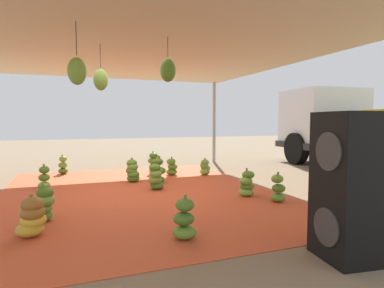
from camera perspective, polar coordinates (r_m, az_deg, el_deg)
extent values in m
plane|color=#7F6B51|center=(7.44, 14.12, -6.68)|extent=(40.00, 40.00, 0.00)
cube|color=#D1512D|center=(6.26, -9.32, -8.59)|extent=(6.44, 4.99, 0.01)
cylinder|color=#9EA0A5|center=(10.77, 3.95, 3.83)|extent=(0.10, 0.10, 2.66)
cube|color=beige|center=(6.25, -9.62, 16.20)|extent=(8.00, 7.00, 0.06)
cylinder|color=#4C422D|center=(5.77, -16.00, 14.84)|extent=(0.01, 0.01, 0.39)
ellipsoid|color=#75A83D|center=(5.71, -15.92, 10.93)|extent=(0.24, 0.24, 0.36)
cylinder|color=#4C422D|center=(4.61, -19.90, 17.26)|extent=(0.01, 0.01, 0.44)
ellipsoid|color=#75A83D|center=(4.53, -19.77, 12.11)|extent=(0.24, 0.24, 0.36)
cylinder|color=#4C422D|center=(5.12, -4.33, 16.87)|extent=(0.01, 0.01, 0.31)
ellipsoid|color=#518428|center=(5.06, -4.31, 12.96)|extent=(0.24, 0.24, 0.36)
ellipsoid|color=#518428|center=(4.92, -25.11, -11.47)|extent=(0.39, 0.39, 0.15)
ellipsoid|color=#60932D|center=(4.88, -25.06, -10.35)|extent=(0.37, 0.37, 0.15)
ellipsoid|color=#6B9E38|center=(4.84, -24.61, -9.18)|extent=(0.33, 0.33, 0.15)
ellipsoid|color=#477523|center=(4.86, -24.67, -7.89)|extent=(0.31, 0.31, 0.15)
cylinder|color=olive|center=(4.83, -24.99, -7.23)|extent=(0.04, 0.04, 0.12)
ellipsoid|color=#477523|center=(7.36, -10.41, -6.00)|extent=(0.39, 0.39, 0.17)
ellipsoid|color=#518428|center=(7.33, -10.39, -5.36)|extent=(0.35, 0.35, 0.17)
ellipsoid|color=#60932D|center=(7.34, -10.69, -4.68)|extent=(0.37, 0.37, 0.17)
ellipsoid|color=#6B9E38|center=(7.31, -10.51, -4.03)|extent=(0.35, 0.35, 0.17)
ellipsoid|color=#60932D|center=(7.32, -10.66, -3.34)|extent=(0.33, 0.33, 0.17)
cylinder|color=olive|center=(7.31, -10.65, -2.87)|extent=(0.04, 0.04, 0.12)
ellipsoid|color=#477523|center=(7.12, -5.97, -6.32)|extent=(0.29, 0.29, 0.16)
ellipsoid|color=#518428|center=(7.11, -5.66, -4.73)|extent=(0.34, 0.34, 0.16)
ellipsoid|color=#477523|center=(7.10, -6.03, -3.16)|extent=(0.32, 0.32, 0.16)
cylinder|color=olive|center=(7.08, -5.79, -2.68)|extent=(0.04, 0.04, 0.12)
ellipsoid|color=gold|center=(4.36, -26.90, -13.36)|extent=(0.33, 0.33, 0.18)
ellipsoid|color=gold|center=(4.34, -26.39, -12.03)|extent=(0.35, 0.35, 0.18)
ellipsoid|color=#996628|center=(4.28, -26.50, -10.88)|extent=(0.31, 0.31, 0.18)
ellipsoid|color=#996628|center=(4.27, -26.51, -9.55)|extent=(0.31, 0.31, 0.18)
cylinder|color=olive|center=(4.26, -26.71, -8.76)|extent=(0.04, 0.04, 0.12)
ellipsoid|color=#75A83D|center=(8.17, 2.30, -4.94)|extent=(0.27, 0.27, 0.17)
ellipsoid|color=#6B9E38|center=(8.19, 2.45, -4.36)|extent=(0.32, 0.32, 0.17)
ellipsoid|color=#6B9E38|center=(8.15, 2.20, -3.86)|extent=(0.30, 0.30, 0.17)
ellipsoid|color=#6B9E38|center=(8.13, 2.31, -3.32)|extent=(0.28, 0.28, 0.17)
cylinder|color=olive|center=(8.15, 2.33, -2.88)|extent=(0.04, 0.04, 0.12)
ellipsoid|color=#518428|center=(8.43, -6.71, -4.73)|extent=(0.34, 0.34, 0.15)
ellipsoid|color=#6B9E38|center=(8.40, -6.67, -3.86)|extent=(0.28, 0.28, 0.15)
ellipsoid|color=#518428|center=(8.39, -7.05, -2.98)|extent=(0.31, 0.31, 0.15)
ellipsoid|color=#477523|center=(8.41, -6.88, -2.06)|extent=(0.30, 0.30, 0.15)
cylinder|color=olive|center=(8.38, -6.93, -1.67)|extent=(0.04, 0.04, 0.12)
ellipsoid|color=#75A83D|center=(8.98, -6.50, -4.11)|extent=(0.33, 0.33, 0.18)
ellipsoid|color=#518428|center=(8.95, -6.40, -3.69)|extent=(0.31, 0.31, 0.18)
ellipsoid|color=#477523|center=(8.94, -6.61, -3.26)|extent=(0.23, 0.23, 0.18)
ellipsoid|color=#6B9E38|center=(8.97, -6.42, -2.79)|extent=(0.22, 0.22, 0.18)
ellipsoid|color=#6B9E38|center=(8.96, -6.35, -2.35)|extent=(0.26, 0.26, 0.18)
cylinder|color=olive|center=(8.94, -6.53, -1.97)|extent=(0.04, 0.04, 0.12)
ellipsoid|color=#60932D|center=(3.85, -1.32, -15.41)|extent=(0.36, 0.36, 0.15)
ellipsoid|color=#477523|center=(3.81, -1.48, -13.14)|extent=(0.35, 0.35, 0.15)
ellipsoid|color=#518428|center=(3.79, -1.28, -10.76)|extent=(0.24, 0.24, 0.15)
cylinder|color=olive|center=(3.78, -1.19, -9.89)|extent=(0.04, 0.04, 0.12)
ellipsoid|color=#75A83D|center=(5.98, 9.60, -8.44)|extent=(0.31, 0.31, 0.15)
ellipsoid|color=#518428|center=(5.99, 9.74, -7.38)|extent=(0.27, 0.27, 0.15)
ellipsoid|color=#75A83D|center=(5.92, 9.55, -6.48)|extent=(0.33, 0.33, 0.15)
ellipsoid|color=#518428|center=(5.94, 9.97, -5.41)|extent=(0.28, 0.28, 0.15)
cylinder|color=olive|center=(5.93, 9.70, -4.85)|extent=(0.04, 0.04, 0.12)
ellipsoid|color=#477523|center=(6.49, -6.24, -7.35)|extent=(0.38, 0.38, 0.16)
ellipsoid|color=#75A83D|center=(6.44, -6.60, -6.33)|extent=(0.37, 0.37, 0.16)
ellipsoid|color=#75A83D|center=(6.41, -6.47, -5.28)|extent=(0.25, 0.25, 0.16)
ellipsoid|color=#518428|center=(6.40, -6.65, -4.17)|extent=(0.30, 0.30, 0.16)
cylinder|color=olive|center=(6.39, -6.46, -3.65)|extent=(0.04, 0.04, 0.12)
ellipsoid|color=#60932D|center=(5.69, 14.99, -9.15)|extent=(0.35, 0.35, 0.15)
ellipsoid|color=#477523|center=(5.65, 15.14, -7.61)|extent=(0.28, 0.28, 0.15)
ellipsoid|color=#6B9E38|center=(5.62, 14.92, -6.01)|extent=(0.26, 0.26, 0.15)
cylinder|color=olive|center=(5.60, 15.05, -5.43)|extent=(0.04, 0.04, 0.12)
ellipsoid|color=#477523|center=(8.96, -21.94, -4.46)|extent=(0.31, 0.31, 0.16)
ellipsoid|color=#60932D|center=(8.91, -21.99, -3.51)|extent=(0.31, 0.31, 0.16)
ellipsoid|color=#75A83D|center=(8.95, -21.95, -2.49)|extent=(0.27, 0.27, 0.16)
cylinder|color=olive|center=(8.91, -22.07, -2.13)|extent=(0.04, 0.04, 0.12)
ellipsoid|color=#518428|center=(8.18, -3.64, -4.96)|extent=(0.38, 0.38, 0.16)
ellipsoid|color=#518428|center=(8.14, -3.47, -4.06)|extent=(0.31, 0.31, 0.16)
ellipsoid|color=#60932D|center=(8.13, -3.74, -3.13)|extent=(0.29, 0.29, 0.16)
cylinder|color=olive|center=(8.12, -3.62, -2.71)|extent=(0.04, 0.04, 0.12)
ellipsoid|color=#75A83D|center=(7.12, -24.79, -6.70)|extent=(0.30, 0.30, 0.15)
ellipsoid|color=#518428|center=(7.11, -24.80, -5.43)|extent=(0.28, 0.28, 0.15)
ellipsoid|color=#518428|center=(7.08, -24.78, -4.19)|extent=(0.26, 0.26, 0.15)
cylinder|color=olive|center=(7.08, -24.83, -3.70)|extent=(0.04, 0.04, 0.12)
cube|color=silver|center=(11.48, 22.21, 4.65)|extent=(2.13, 2.30, 1.70)
cube|color=#232D38|center=(12.28, 19.40, 6.25)|extent=(0.18, 1.86, 0.75)
cylinder|color=black|center=(10.77, 18.04, -0.78)|extent=(1.02, 0.36, 1.00)
cylinder|color=black|center=(12.09, 26.47, -0.50)|extent=(1.02, 0.36, 1.00)
cube|color=black|center=(3.61, 25.62, -12.71)|extent=(0.64, 0.54, 0.71)
cylinder|color=#383838|center=(3.44, 22.73, -13.45)|extent=(0.37, 0.07, 0.37)
cube|color=black|center=(3.47, 25.99, -1.07)|extent=(0.64, 0.54, 0.76)
cylinder|color=#383838|center=(3.30, 23.08, -1.23)|extent=(0.37, 0.07, 0.37)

